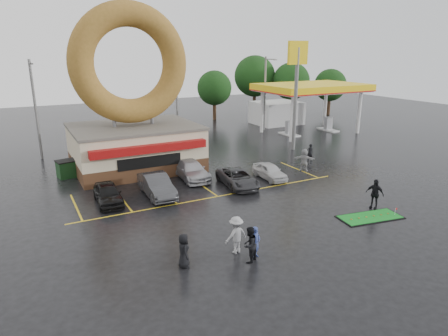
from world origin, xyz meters
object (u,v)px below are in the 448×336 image
streetlight_left (35,108)px  car_grey (238,178)px  car_white (270,171)px  dumpster (70,169)px  donut_shop (133,116)px  shell_sign (297,75)px  gas_station (296,100)px  car_dgrey (157,185)px  car_silver (191,170)px  car_black (108,194)px  person_blue (256,242)px  streetlight_mid (177,98)px  putting_green (370,217)px  person_cameraman (375,194)px  streetlight_right (265,92)px

streetlight_left → car_grey: 20.03m
car_white → dumpster: bearing=152.2°
donut_shop → shell_sign: 16.29m
gas_station → car_grey: gas_station is taller
car_dgrey → car_silver: car_dgrey is taller
car_black → streetlight_left: bearing=104.8°
person_blue → gas_station: bearing=19.3°
car_white → dumpster: size_ratio=2.00×
shell_sign → car_silver: size_ratio=2.20×
streetlight_mid → car_black: 19.29m
car_grey → putting_green: 9.81m
person_blue → dumpster: person_blue is taller
streetlight_left → car_black: (3.02, -14.31, -4.11)m
shell_sign → dumpster: bearing=177.4°
gas_station → putting_green: size_ratio=3.29×
car_silver → person_blue: 13.19m
streetlight_left → gas_station: bearing=2.0°
car_grey → person_blue: size_ratio=2.79×
car_black → person_cameraman: 17.26m
car_silver → car_grey: (2.33, -3.32, -0.07)m
donut_shop → streetlight_mid: (7.00, 7.95, 0.32)m
car_black → person_blue: person_blue is taller
streetlight_mid → dumpster: bearing=-147.4°
car_black → car_dgrey: (3.30, -0.11, 0.09)m
streetlight_mid → car_silver: 14.13m
car_silver → putting_green: 13.82m
streetlight_left → person_cameraman: 29.44m
person_cameraman → putting_green: bearing=-76.0°
putting_green → streetlight_left: bearing=124.5°
streetlight_mid → person_cameraman: streetlight_mid is taller
car_silver → car_dgrey: bearing=-142.9°
dumpster → donut_shop: bearing=-10.0°
streetlight_mid → person_cameraman: size_ratio=4.61×
car_black → person_cameraman: person_cameraman is taller
shell_sign → car_dgrey: (-16.68, -6.50, -6.62)m
shell_sign → car_black: 22.03m
streetlight_left → car_white: bearing=-43.9°
shell_sign → putting_green: shell_sign is taller
car_grey → person_blue: (-4.50, -9.69, 0.18)m
streetlight_left → streetlight_right: size_ratio=1.00×
streetlight_right → car_silver: 21.61m
car_dgrey → car_white: car_dgrey is taller
car_white → person_cameraman: 8.59m
car_grey → car_white: car_grey is taller
donut_shop → putting_green: bearing=-60.9°
person_blue → car_grey: bearing=34.9°
streetlight_mid → person_blue: 26.95m
streetlight_right → putting_green: bearing=-110.0°
streetlight_mid → putting_green: streetlight_mid is taller
gas_station → dumpster: gas_station is taller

